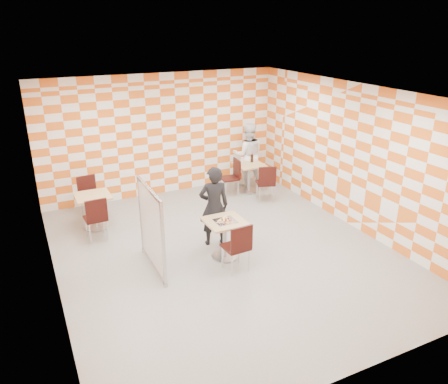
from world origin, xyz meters
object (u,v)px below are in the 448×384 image
object	(u,v)px
sport_bottle	(242,160)
chair_second_side	(233,174)
main_table	(225,232)
second_table	(249,173)
chair_second_front	(266,181)
chair_empty_near	(96,216)
chair_empty_far	(89,193)
chair_main_front	(238,244)
soda_bottle	(252,158)
empty_table	(94,206)
man_white	(248,155)
partition	(151,228)
man_dark	(214,206)

from	to	relation	value
sport_bottle	chair_second_side	bearing A→B (deg)	-153.75
main_table	second_table	size ratio (longest dim) A/B	1.00
chair_second_front	chair_empty_near	bearing A→B (deg)	-176.13
main_table	chair_second_side	world-z (taller)	chair_second_side
chair_empty_far	chair_main_front	bearing A→B (deg)	-62.16
chair_empty_far	soda_bottle	bearing A→B (deg)	-2.19
empty_table	chair_main_front	size ratio (longest dim) A/B	0.81
chair_empty_near	sport_bottle	xyz separation A→B (m)	(3.89, 1.20, 0.29)
man_white	second_table	bearing A→B (deg)	85.82
chair_main_front	man_white	distance (m)	4.43
second_table	sport_bottle	xyz separation A→B (m)	(-0.14, 0.14, 0.33)
chair_main_front	chair_second_side	xyz separation A→B (m)	(1.58, 3.32, 0.00)
chair_second_side	partition	xyz separation A→B (m)	(-2.88, -2.55, 0.25)
empty_table	man_dark	world-z (taller)	man_dark
second_table	chair_empty_near	xyz separation A→B (m)	(-4.03, -1.06, 0.04)
empty_table	man_white	distance (m)	4.29
chair_second_front	partition	size ratio (longest dim) A/B	0.60
main_table	chair_second_side	size ratio (longest dim) A/B	0.81
sport_bottle	empty_table	bearing A→B (deg)	-171.25
second_table	chair_empty_far	xyz separation A→B (m)	(-3.94, 0.25, 0.04)
second_table	man_dark	size ratio (longest dim) A/B	0.47
man_white	main_table	bearing A→B (deg)	76.74
chair_second_side	soda_bottle	xyz separation A→B (m)	(0.60, 0.12, 0.31)
chair_second_front	sport_bottle	world-z (taller)	sport_bottle
chair_main_front	sport_bottle	bearing A→B (deg)	61.27
second_table	man_dark	bearing A→B (deg)	-132.10
chair_second_front	man_dark	xyz separation A→B (m)	(-2.02, -1.40, 0.26)
second_table	partition	world-z (taller)	partition
empty_table	soda_bottle	world-z (taller)	soda_bottle
man_dark	chair_empty_near	bearing A→B (deg)	-16.11
main_table	man_white	xyz separation A→B (m)	(2.24, 3.22, 0.33)
chair_empty_near	man_white	distance (m)	4.52
main_table	partition	xyz separation A→B (m)	(-1.32, 0.19, 0.28)
main_table	second_table	bearing A→B (deg)	53.80
main_table	empty_table	distance (m)	3.02
main_table	chair_empty_far	xyz separation A→B (m)	(-1.92, 3.02, 0.04)
second_table	chair_second_side	size ratio (longest dim) A/B	0.81
chair_empty_near	chair_empty_far	xyz separation A→B (m)	(0.09, 1.31, 0.00)
chair_second_front	chair_second_side	world-z (taller)	same
chair_empty_near	sport_bottle	distance (m)	4.09
chair_empty_near	partition	size ratio (longest dim) A/B	0.60
chair_second_side	chair_empty_near	world-z (taller)	same
empty_table	sport_bottle	size ratio (longest dim) A/B	3.75
chair_empty_far	chair_second_front	bearing A→B (deg)	-14.56
chair_second_front	chair_empty_far	bearing A→B (deg)	165.44
man_dark	soda_bottle	bearing A→B (deg)	-120.15
chair_empty_near	man_white	size ratio (longest dim) A/B	0.55
partition	chair_second_side	bearing A→B (deg)	41.55
man_dark	chair_second_front	bearing A→B (deg)	-132.67
soda_bottle	man_white	bearing A→B (deg)	76.93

